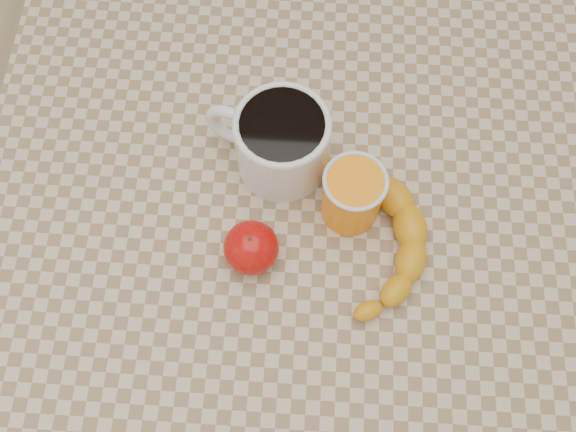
# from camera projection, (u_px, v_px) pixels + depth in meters

# --- Properties ---
(ground) EXTENTS (3.00, 3.00, 0.00)m
(ground) POSITION_uv_depth(u_px,v_px,m) (288.00, 340.00, 1.49)
(ground) COLOR tan
(ground) RESTS_ON ground
(table) EXTENTS (0.80, 0.80, 0.75)m
(table) POSITION_uv_depth(u_px,v_px,m) (288.00, 245.00, 0.88)
(table) COLOR tan
(table) RESTS_ON ground
(coffee_mug) EXTENTS (0.17, 0.15, 0.10)m
(coffee_mug) POSITION_uv_depth(u_px,v_px,m) (280.00, 141.00, 0.78)
(coffee_mug) COLOR white
(coffee_mug) RESTS_ON table
(orange_juice_glass) EXTENTS (0.08, 0.08, 0.09)m
(orange_juice_glass) POSITION_uv_depth(u_px,v_px,m) (352.00, 195.00, 0.76)
(orange_juice_glass) COLOR orange
(orange_juice_glass) RESTS_ON table
(apple) EXTENTS (0.08, 0.08, 0.06)m
(apple) POSITION_uv_depth(u_px,v_px,m) (251.00, 248.00, 0.75)
(apple) COLOR #9F0507
(apple) RESTS_ON table
(banana) EXTENTS (0.31, 0.35, 0.04)m
(banana) POSITION_uv_depth(u_px,v_px,m) (365.00, 231.00, 0.77)
(banana) COLOR orange
(banana) RESTS_ON table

